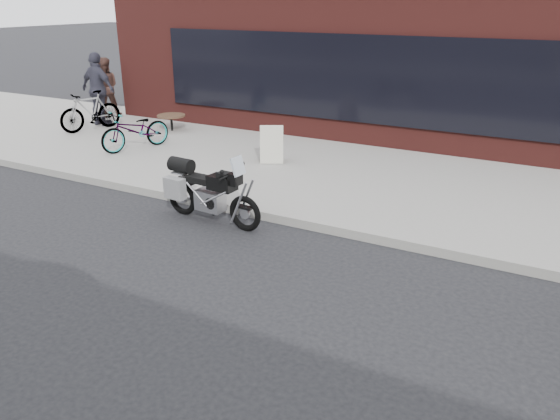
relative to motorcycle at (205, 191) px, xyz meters
The scene contains 10 objects.
ground 4.18m from the motorcycle, 59.10° to the right, with size 120.00×120.00×0.00m, color black.
near_sidewalk 4.07m from the motorcycle, 58.30° to the left, with size 44.00×6.00×0.15m, color gray.
storefront 10.57m from the motorcycle, 89.30° to the left, with size 14.00×10.07×4.50m.
motorcycle is the anchor object (origin of this frame).
bicycle_front 4.55m from the motorcycle, 146.15° to the left, with size 0.61×1.74×0.91m, color gray.
bicycle_rear 7.10m from the motorcycle, 150.77° to the left, with size 0.48×1.71×1.03m, color gray.
sandwich_sign 3.19m from the motorcycle, 99.20° to the left, with size 0.65×0.64×0.79m.
cafe_table 6.17m from the motorcycle, 133.95° to the left, with size 0.74×0.74×0.42m.
cafe_patron_left 8.79m from the motorcycle, 144.94° to the left, with size 0.83×0.65×1.71m, color #50332B.
cafe_patron_right 7.64m from the motorcycle, 147.73° to the left, with size 1.15×0.48×1.97m, color #343442.
Camera 1 is at (2.95, -3.27, 3.49)m, focal length 35.00 mm.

